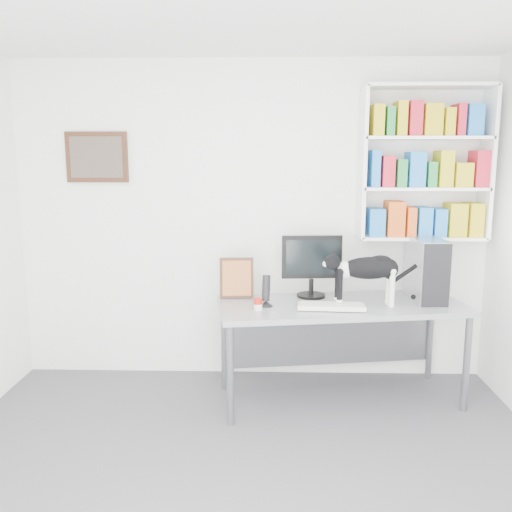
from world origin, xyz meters
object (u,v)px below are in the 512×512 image
pc_tower (426,269)px  speaker (266,290)px  keyboard (331,306)px  leaning_print (237,277)px  soup_can (258,304)px  monitor (312,266)px  cat (367,281)px  bookshelf (425,163)px  desk (340,352)px

pc_tower → speaker: size_ratio=1.97×
keyboard → leaning_print: size_ratio=1.48×
soup_can → monitor: bearing=43.9°
soup_can → cat: size_ratio=0.14×
soup_can → cat: (0.82, 0.13, 0.15)m
pc_tower → soup_can: size_ratio=5.40×
pc_tower → cat: pc_tower is taller
bookshelf → pc_tower: 0.86m
bookshelf → monitor: size_ratio=2.42×
keyboard → leaning_print: (-0.73, 0.31, 0.15)m
keyboard → leaning_print: leaning_print is taller
pc_tower → speaker: bearing=-171.4°
speaker → leaning_print: size_ratio=0.75×
desk → leaning_print: size_ratio=5.61×
monitor → cat: bearing=-38.8°
monitor → keyboard: size_ratio=1.03×
leaning_print → cat: 1.03m
soup_can → cat: 0.84m
keyboard → soup_can: (-0.55, -0.05, 0.03)m
speaker → leaning_print: bearing=148.7°
bookshelf → speaker: size_ratio=4.95×
leaning_print → bookshelf: bearing=4.2°
bookshelf → soup_can: bearing=-156.1°
pc_tower → keyboard: bearing=-161.1°
soup_can → desk: bearing=17.7°
desk → soup_can: 0.80m
bookshelf → desk: size_ratio=0.66×
monitor → speaker: size_ratio=2.05×
keyboard → speaker: bearing=176.6°
bookshelf → pc_tower: bookshelf is taller
keyboard → pc_tower: 0.85m
desk → speaker: (-0.58, -0.09, 0.52)m
keyboard → leaning_print: bearing=160.3°
leaning_print → keyboard: bearing=-27.6°
keyboard → speaker: (-0.49, 0.06, 0.11)m
monitor → speaker: monitor is taller
monitor → keyboard: 0.44m
bookshelf → keyboard: bearing=-145.6°
monitor → cat: 0.48m
desk → soup_can: size_ratio=20.67×
bookshelf → cat: bearing=-138.4°
speaker → monitor: bearing=54.4°
bookshelf → soup_can: bookshelf is taller
keyboard → cat: bearing=20.6°
leaning_print → cat: bearing=-17.3°
monitor → pc_tower: (0.90, -0.06, -0.01)m
keyboard → cat: size_ratio=0.77×
monitor → soup_can: monitor is taller
keyboard → soup_can: bearing=-170.9°
keyboard → speaker: size_ratio=1.99×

